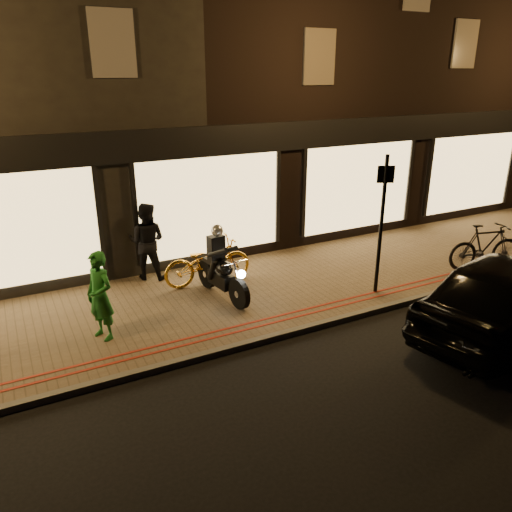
{
  "coord_description": "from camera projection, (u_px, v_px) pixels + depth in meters",
  "views": [
    {
      "loc": [
        -4.47,
        -6.99,
        4.69
      ],
      "look_at": [
        -0.01,
        1.55,
        1.1
      ],
      "focal_mm": 35.0,
      "sensor_mm": 36.0,
      "label": 1
    }
  ],
  "objects": [
    {
      "name": "bicycle_dark",
      "position": [
        485.0,
        246.0,
        12.07
      ],
      "size": [
        1.98,
        1.0,
        1.15
      ],
      "primitive_type": "imported",
      "rotation": [
        0.0,
        0.0,
        1.31
      ],
      "color": "black",
      "rests_on": "sidewalk"
    },
    {
      "name": "motorcycle",
      "position": [
        221.0,
        270.0,
        10.54
      ],
      "size": [
        0.64,
        1.94,
        1.59
      ],
      "rotation": [
        0.0,
        0.0,
        0.13
      ],
      "color": "black",
      "rests_on": "sidewalk"
    },
    {
      "name": "person_green",
      "position": [
        100.0,
        296.0,
        8.83
      ],
      "size": [
        0.63,
        0.71,
        1.65
      ],
      "primitive_type": "imported",
      "rotation": [
        0.0,
        0.0,
        -1.09
      ],
      "color": "#1C6A21",
      "rests_on": "sidewalk"
    },
    {
      "name": "bicycle_gold",
      "position": [
        208.0,
        262.0,
        11.23
      ],
      "size": [
        2.05,
        0.8,
        1.06
      ],
      "primitive_type": "imported",
      "rotation": [
        0.0,
        0.0,
        1.52
      ],
      "color": "gold",
      "rests_on": "sidewalk"
    },
    {
      "name": "building_row",
      "position": [
        145.0,
        86.0,
        15.37
      ],
      "size": [
        48.0,
        10.11,
        8.5
      ],
      "color": "black",
      "rests_on": "ground"
    },
    {
      "name": "ground",
      "position": [
        294.0,
        336.0,
        9.38
      ],
      "size": [
        90.0,
        90.0,
        0.0
      ],
      "primitive_type": "plane",
      "color": "black",
      "rests_on": "ground"
    },
    {
      "name": "person_dark",
      "position": [
        147.0,
        241.0,
        11.43
      ],
      "size": [
        1.1,
        1.04,
        1.8
      ],
      "primitive_type": "imported",
      "rotation": [
        0.0,
        0.0,
        2.58
      ],
      "color": "black",
      "rests_on": "sidewalk"
    },
    {
      "name": "sidewalk",
      "position": [
        247.0,
        294.0,
        11.03
      ],
      "size": [
        50.0,
        4.0,
        0.12
      ],
      "primitive_type": "cube",
      "color": "brown",
      "rests_on": "ground"
    },
    {
      "name": "kerb_stone",
      "position": [
        293.0,
        332.0,
        9.41
      ],
      "size": [
        50.0,
        0.14,
        0.12
      ],
      "primitive_type": "cube",
      "color": "#59544C",
      "rests_on": "ground"
    },
    {
      "name": "red_kerb_lines",
      "position": [
        280.0,
        318.0,
        9.8
      ],
      "size": [
        50.0,
        0.26,
        0.01
      ],
      "color": "maroon",
      "rests_on": "sidewalk"
    },
    {
      "name": "sign_post",
      "position": [
        382.0,
        218.0,
        10.41
      ],
      "size": [
        0.33,
        0.17,
        3.0
      ],
      "rotation": [
        0.0,
        0.0,
        -0.43
      ],
      "color": "black",
      "rests_on": "sidewalk"
    },
    {
      "name": "parked_car",
      "position": [
        509.0,
        294.0,
        9.3
      ],
      "size": [
        4.93,
        2.88,
        1.57
      ],
      "primitive_type": "imported",
      "rotation": [
        0.0,
        0.0,
        1.81
      ],
      "color": "black",
      "rests_on": "ground"
    }
  ]
}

